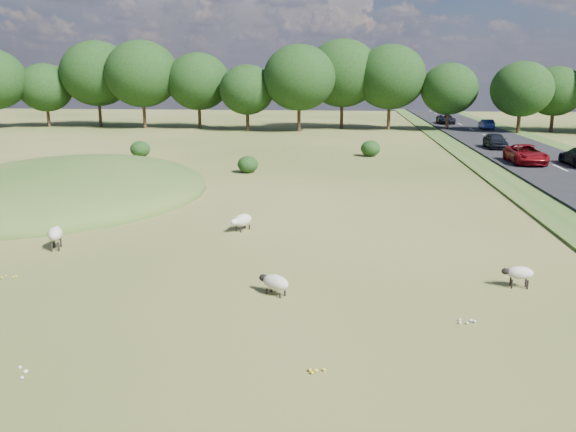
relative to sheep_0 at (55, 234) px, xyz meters
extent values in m
plane|color=#374F18|center=(7.13, 18.54, -0.64)|extent=(160.00, 160.00, 0.00)
ellipsoid|color=#33561E|center=(-4.87, 10.54, -0.64)|extent=(16.00, 20.00, 4.00)
cube|color=black|center=(27.13, 28.54, -0.51)|extent=(8.00, 150.00, 0.25)
cylinder|color=black|center=(-30.50, 54.76, 0.92)|extent=(0.44, 0.44, 3.12)
ellipsoid|color=black|center=(-30.50, 54.76, 4.74)|extent=(7.28, 7.28, 6.55)
cylinder|color=black|center=(-23.42, 55.88, 1.47)|extent=(0.44, 0.44, 4.21)
ellipsoid|color=black|center=(-23.42, 55.88, 6.61)|extent=(9.83, 9.83, 8.84)
cylinder|color=black|center=(-16.31, 54.08, 1.45)|extent=(0.44, 0.44, 4.18)
ellipsoid|color=black|center=(-16.31, 54.08, 6.56)|extent=(9.75, 9.75, 8.78)
cylinder|color=black|center=(-8.81, 54.78, 1.17)|extent=(0.44, 0.44, 3.61)
ellipsoid|color=black|center=(-8.81, 54.78, 5.57)|extent=(8.41, 8.41, 7.57)
cylinder|color=black|center=(-1.69, 51.97, 0.87)|extent=(0.44, 0.44, 3.02)
ellipsoid|color=black|center=(-1.69, 51.97, 4.56)|extent=(7.04, 7.04, 6.34)
cylinder|color=black|center=(5.04, 51.52, 1.31)|extent=(0.44, 0.44, 3.90)
ellipsoid|color=black|center=(5.04, 51.52, 6.07)|extent=(9.09, 9.09, 8.18)
cylinder|color=black|center=(10.37, 56.44, 1.47)|extent=(0.44, 0.44, 4.22)
ellipsoid|color=black|center=(10.37, 56.44, 6.63)|extent=(9.85, 9.85, 8.86)
cylinder|color=black|center=(16.58, 55.48, 1.33)|extent=(0.44, 0.44, 3.94)
ellipsoid|color=black|center=(16.58, 55.48, 6.15)|extent=(9.20, 9.20, 8.28)
cylinder|color=black|center=(23.99, 54.55, 0.91)|extent=(0.44, 0.44, 3.09)
ellipsoid|color=black|center=(23.99, 54.55, 4.68)|extent=(7.20, 7.20, 6.48)
cylinder|color=black|center=(31.89, 51.00, 0.92)|extent=(0.44, 0.44, 3.12)
ellipsoid|color=black|center=(31.89, 51.00, 4.74)|extent=(7.29, 7.29, 6.56)
cylinder|color=black|center=(37.02, 54.79, 0.83)|extent=(0.44, 0.44, 2.93)
ellipsoid|color=black|center=(37.02, 54.79, 4.41)|extent=(6.84, 6.84, 6.16)
ellipsoid|color=black|center=(4.32, 19.25, -0.02)|extent=(1.50, 1.50, 1.23)
ellipsoid|color=black|center=(13.43, 29.02, 0.06)|extent=(1.70, 1.70, 1.39)
ellipsoid|color=black|center=(-6.45, 26.36, 0.07)|extent=(1.72, 1.72, 1.41)
ellipsoid|color=#BCB49C|center=(0.01, -0.04, 0.01)|extent=(0.88, 1.17, 0.53)
ellipsoid|color=silver|center=(-0.18, 0.49, 0.05)|extent=(0.36, 0.41, 0.27)
cylinder|color=black|center=(-0.21, 0.20, -0.45)|extent=(0.08, 0.08, 0.38)
cylinder|color=black|center=(0.03, 0.29, -0.45)|extent=(0.08, 0.08, 0.38)
cylinder|color=black|center=(0.00, -0.37, -0.45)|extent=(0.08, 0.08, 0.38)
cylinder|color=black|center=(0.24, -0.28, -0.45)|extent=(0.08, 0.08, 0.38)
ellipsoid|color=#BCB49C|center=(9.45, -3.90, -0.22)|extent=(1.07, 0.93, 0.49)
ellipsoid|color=black|center=(9.02, -3.62, -0.18)|extent=(0.38, 0.36, 0.24)
cylinder|color=black|center=(9.16, -3.85, -0.55)|extent=(0.07, 0.07, 0.18)
cylinder|color=black|center=(9.28, -3.65, -0.55)|extent=(0.07, 0.07, 0.18)
cylinder|color=black|center=(9.62, -4.14, -0.55)|extent=(0.07, 0.07, 0.18)
cylinder|color=black|center=(9.75, -3.94, -0.55)|extent=(0.07, 0.07, 0.18)
ellipsoid|color=#BCB49C|center=(6.94, 3.65, -0.16)|extent=(1.01, 1.22, 0.55)
ellipsoid|color=silver|center=(6.66, 3.13, -0.12)|extent=(0.40, 0.43, 0.28)
cylinder|color=black|center=(6.91, 3.31, -0.54)|extent=(0.08, 0.08, 0.20)
cylinder|color=black|center=(6.67, 3.43, -0.54)|extent=(0.08, 0.08, 0.20)
cylinder|color=black|center=(7.21, 3.86, -0.54)|extent=(0.08, 0.08, 0.20)
cylinder|color=black|center=(6.97, 3.99, -0.54)|extent=(0.08, 0.08, 0.20)
ellipsoid|color=#BCB49C|center=(17.33, -2.38, -0.12)|extent=(0.85, 0.46, 0.43)
ellipsoid|color=black|center=(16.88, -2.37, -0.09)|extent=(0.28, 0.21, 0.22)
cylinder|color=black|center=(17.08, -2.48, -0.48)|extent=(0.06, 0.06, 0.31)
cylinder|color=black|center=(17.09, -2.27, -0.48)|extent=(0.06, 0.06, 0.31)
cylinder|color=black|center=(17.57, -2.49, -0.48)|extent=(0.06, 0.06, 0.31)
cylinder|color=black|center=(17.57, -2.28, -0.48)|extent=(0.06, 0.06, 0.31)
imported|color=navy|center=(29.03, 54.90, 0.24)|extent=(1.32, 3.79, 1.25)
imported|color=black|center=(25.23, 34.24, 0.33)|extent=(1.68, 4.19, 1.43)
imported|color=black|center=(29.03, 87.91, 0.32)|extent=(1.97, 4.84, 1.41)
imported|color=maroon|center=(25.23, 24.63, 0.33)|extent=(2.37, 5.13, 1.43)
imported|color=black|center=(25.23, 63.25, 0.28)|extent=(2.22, 4.81, 1.34)
camera|label=1|loc=(11.70, -20.49, 6.10)|focal=35.00mm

